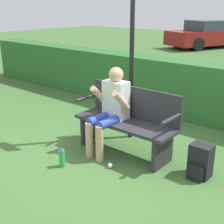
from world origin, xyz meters
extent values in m
plane|color=#426B33|center=(0.00, 0.00, 0.00)|extent=(40.00, 40.00, 0.00)
cube|color=#2D662D|center=(0.00, 2.00, 0.53)|extent=(12.00, 0.56, 1.07)
cube|color=#2D2D33|center=(0.00, 0.00, 0.46)|extent=(1.54, 0.51, 0.05)
cube|color=#2D2D33|center=(0.00, 0.24, 0.72)|extent=(1.54, 0.04, 0.47)
cube|color=#2D2D33|center=(-0.65, 0.00, 0.22)|extent=(0.06, 0.46, 0.44)
cube|color=#2D2D33|center=(0.65, 0.00, 0.22)|extent=(0.06, 0.46, 0.44)
cylinder|color=#2D2D33|center=(-0.74, 0.00, 0.71)|extent=(0.05, 0.46, 0.05)
cylinder|color=#2D2D33|center=(0.74, 0.00, 0.71)|extent=(0.05, 0.46, 0.05)
cube|color=silver|center=(-0.20, 0.05, 0.76)|extent=(0.36, 0.22, 0.55)
sphere|color=#DBA884|center=(-0.20, 0.05, 1.14)|extent=(0.21, 0.21, 0.21)
cylinder|color=#2D47B7|center=(-0.30, -0.19, 0.52)|extent=(0.13, 0.47, 0.13)
cylinder|color=#2D47B7|center=(-0.10, -0.19, 0.52)|extent=(0.13, 0.47, 0.13)
cylinder|color=#DBA884|center=(-0.30, -0.42, 0.26)|extent=(0.11, 0.11, 0.52)
cylinder|color=#DBA884|center=(-0.10, -0.42, 0.26)|extent=(0.11, 0.11, 0.52)
cylinder|color=#DBA884|center=(-0.40, -0.09, 0.82)|extent=(0.09, 0.34, 0.34)
cylinder|color=#DBA884|center=(0.00, -0.09, 0.82)|extent=(0.09, 0.34, 0.34)
cube|color=black|center=(1.15, 0.09, 0.22)|extent=(0.27, 0.21, 0.43)
cube|color=black|center=(1.15, -0.05, 0.11)|extent=(0.20, 0.07, 0.20)
cylinder|color=green|center=(-0.38, -0.88, 0.12)|extent=(0.08, 0.08, 0.24)
cylinder|color=#2D66B2|center=(-0.38, -0.88, 0.25)|extent=(0.04, 0.04, 0.02)
cylinder|color=black|center=(-0.28, 0.52, 1.45)|extent=(0.07, 0.07, 2.90)
cube|color=maroon|center=(-3.97, 11.95, 0.51)|extent=(3.17, 4.63, 0.66)
cube|color=#333D4C|center=(-3.97, 11.95, 1.09)|extent=(2.12, 2.47, 0.48)
cylinder|color=black|center=(-4.16, 13.49, 0.31)|extent=(0.40, 0.63, 0.61)
cylinder|color=black|center=(-5.20, 11.00, 0.31)|extent=(0.40, 0.63, 0.61)
cylinder|color=black|center=(-3.78, 10.41, 0.31)|extent=(0.40, 0.63, 0.61)
sphere|color=silver|center=(0.15, -0.49, 0.03)|extent=(0.07, 0.07, 0.07)
camera|label=1|loc=(2.55, -3.31, 2.09)|focal=50.00mm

